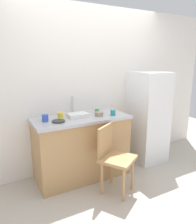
{
  "coord_description": "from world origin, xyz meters",
  "views": [
    {
      "loc": [
        -1.46,
        -2.04,
        1.71
      ],
      "look_at": [
        -0.03,
        0.6,
        0.97
      ],
      "focal_mm": 34.28,
      "sensor_mm": 36.0,
      "label": 1
    }
  ],
  "objects_px": {
    "refrigerator": "(147,117)",
    "hotplate": "(58,121)",
    "dish_tray": "(78,115)",
    "terracotta_bowl": "(99,114)",
    "cup_yellow": "(60,115)",
    "chair": "(114,156)",
    "cup_green": "(97,111)",
    "cup_blue": "(45,118)",
    "cup_teal": "(113,113)"
  },
  "relations": [
    {
      "from": "terracotta_bowl",
      "to": "hotplate",
      "type": "distance_m",
      "value": 0.61
    },
    {
      "from": "chair",
      "to": "hotplate",
      "type": "relative_size",
      "value": 5.24
    },
    {
      "from": "dish_tray",
      "to": "terracotta_bowl",
      "type": "xyz_separation_m",
      "value": [
        0.29,
        -0.1,
        0.0
      ]
    },
    {
      "from": "cup_blue",
      "to": "terracotta_bowl",
      "type": "bearing_deg",
      "value": -6.36
    },
    {
      "from": "hotplate",
      "to": "cup_yellow",
      "type": "distance_m",
      "value": 0.2
    },
    {
      "from": "cup_blue",
      "to": "cup_green",
      "type": "distance_m",
      "value": 0.79
    },
    {
      "from": "refrigerator",
      "to": "cup_teal",
      "type": "distance_m",
      "value": 0.83
    },
    {
      "from": "cup_teal",
      "to": "cup_green",
      "type": "distance_m",
      "value": 0.26
    },
    {
      "from": "cup_blue",
      "to": "dish_tray",
      "type": "bearing_deg",
      "value": 2.37
    },
    {
      "from": "cup_green",
      "to": "refrigerator",
      "type": "bearing_deg",
      "value": -3.2
    },
    {
      "from": "dish_tray",
      "to": "cup_green",
      "type": "distance_m",
      "value": 0.32
    },
    {
      "from": "hotplate",
      "to": "dish_tray",
      "type": "bearing_deg",
      "value": 20.58
    },
    {
      "from": "dish_tray",
      "to": "cup_blue",
      "type": "bearing_deg",
      "value": -177.63
    },
    {
      "from": "refrigerator",
      "to": "chair",
      "type": "height_order",
      "value": "refrigerator"
    },
    {
      "from": "refrigerator",
      "to": "dish_tray",
      "type": "relative_size",
      "value": 5.41
    },
    {
      "from": "terracotta_bowl",
      "to": "hotplate",
      "type": "xyz_separation_m",
      "value": [
        -0.61,
        -0.02,
        -0.02
      ]
    },
    {
      "from": "cup_teal",
      "to": "dish_tray",
      "type": "bearing_deg",
      "value": 160.05
    },
    {
      "from": "refrigerator",
      "to": "chair",
      "type": "bearing_deg",
      "value": -151.84
    },
    {
      "from": "dish_tray",
      "to": "cup_blue",
      "type": "distance_m",
      "value": 0.47
    },
    {
      "from": "chair",
      "to": "dish_tray",
      "type": "bearing_deg",
      "value": 81.39
    },
    {
      "from": "cup_teal",
      "to": "cup_yellow",
      "type": "relative_size",
      "value": 1.02
    },
    {
      "from": "terracotta_bowl",
      "to": "cup_green",
      "type": "bearing_deg",
      "value": 76.75
    },
    {
      "from": "refrigerator",
      "to": "hotplate",
      "type": "distance_m",
      "value": 1.61
    },
    {
      "from": "refrigerator",
      "to": "cup_teal",
      "type": "bearing_deg",
      "value": -169.1
    },
    {
      "from": "hotplate",
      "to": "cup_green",
      "type": "relative_size",
      "value": 2.36
    },
    {
      "from": "refrigerator",
      "to": "cup_teal",
      "type": "xyz_separation_m",
      "value": [
        -0.79,
        -0.15,
        0.2
      ]
    },
    {
      "from": "cup_blue",
      "to": "cup_yellow",
      "type": "height_order",
      "value": "cup_blue"
    },
    {
      "from": "dish_tray",
      "to": "cup_green",
      "type": "relative_size",
      "value": 3.89
    },
    {
      "from": "refrigerator",
      "to": "cup_green",
      "type": "xyz_separation_m",
      "value": [
        -0.95,
        0.05,
        0.2
      ]
    },
    {
      "from": "cup_yellow",
      "to": "terracotta_bowl",
      "type": "bearing_deg",
      "value": -17.18
    },
    {
      "from": "dish_tray",
      "to": "cup_yellow",
      "type": "distance_m",
      "value": 0.24
    },
    {
      "from": "terracotta_bowl",
      "to": "cup_teal",
      "type": "height_order",
      "value": "cup_teal"
    },
    {
      "from": "terracotta_bowl",
      "to": "hotplate",
      "type": "height_order",
      "value": "terracotta_bowl"
    },
    {
      "from": "cup_yellow",
      "to": "cup_green",
      "type": "distance_m",
      "value": 0.56
    },
    {
      "from": "chair",
      "to": "terracotta_bowl",
      "type": "relative_size",
      "value": 7.15
    },
    {
      "from": "chair",
      "to": "hotplate",
      "type": "bearing_deg",
      "value": 109.76
    },
    {
      "from": "terracotta_bowl",
      "to": "cup_yellow",
      "type": "relative_size",
      "value": 1.55
    },
    {
      "from": "dish_tray",
      "to": "cup_yellow",
      "type": "xyz_separation_m",
      "value": [
        -0.24,
        0.06,
        0.01
      ]
    },
    {
      "from": "hotplate",
      "to": "cup_yellow",
      "type": "bearing_deg",
      "value": 63.75
    },
    {
      "from": "chair",
      "to": "cup_teal",
      "type": "xyz_separation_m",
      "value": [
        0.23,
        0.4,
        0.46
      ]
    },
    {
      "from": "chair",
      "to": "cup_green",
      "type": "distance_m",
      "value": 0.76
    },
    {
      "from": "cup_blue",
      "to": "cup_green",
      "type": "xyz_separation_m",
      "value": [
        0.79,
        0.05,
        -0.01
      ]
    },
    {
      "from": "dish_tray",
      "to": "cup_teal",
      "type": "distance_m",
      "value": 0.51
    },
    {
      "from": "refrigerator",
      "to": "chair",
      "type": "distance_m",
      "value": 1.19
    },
    {
      "from": "cup_teal",
      "to": "cup_green",
      "type": "height_order",
      "value": "cup_teal"
    },
    {
      "from": "cup_blue",
      "to": "cup_green",
      "type": "bearing_deg",
      "value": 3.79
    },
    {
      "from": "terracotta_bowl",
      "to": "hotplate",
      "type": "relative_size",
      "value": 0.73
    },
    {
      "from": "refrigerator",
      "to": "hotplate",
      "type": "xyz_separation_m",
      "value": [
        -1.6,
        -0.1,
        0.17
      ]
    },
    {
      "from": "dish_tray",
      "to": "chair",
      "type": "bearing_deg",
      "value": -66.43
    },
    {
      "from": "cup_green",
      "to": "dish_tray",
      "type": "bearing_deg",
      "value": -174.15
    }
  ]
}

